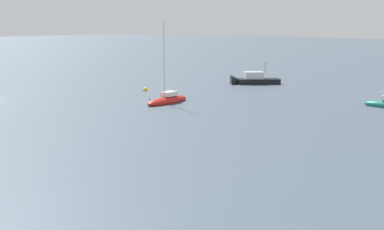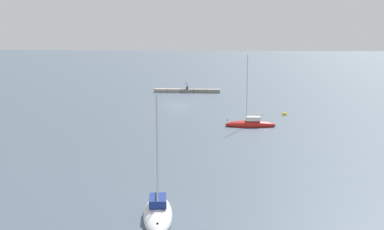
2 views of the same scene
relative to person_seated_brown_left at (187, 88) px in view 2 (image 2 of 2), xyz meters
name	(u,v)px [view 2 (image 2 of 2)]	position (x,y,z in m)	size (l,w,h in m)	color
ground_plane	(178,105)	(0.00, 16.98, -0.95)	(500.00, 500.00, 0.00)	#475666
seawall_pier	(187,91)	(0.00, -0.12, -0.60)	(13.31, 1.92, 0.70)	gray
person_seated_brown_left	(187,88)	(0.00, 0.00, 0.00)	(0.44, 0.63, 0.73)	#1E2333
umbrella_open_navy	(187,83)	(-0.01, -0.14, 0.86)	(1.25, 1.25, 1.27)	black
sailboat_red_mid	(251,124)	(-11.35, 35.25, -0.63)	(6.55, 2.13, 9.53)	red
sailboat_white_far	(158,213)	(-4.08, 66.90, -0.63)	(2.77, 6.74, 8.51)	silver
mooring_buoy_mid	(285,114)	(-16.67, 26.01, -0.84)	(0.66, 0.66, 0.66)	yellow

